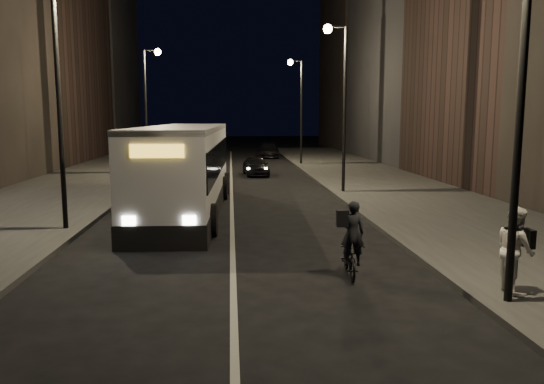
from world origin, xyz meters
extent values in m
plane|color=black|center=(0.00, 0.00, 0.00)|extent=(180.00, 180.00, 0.00)
cube|color=#31312F|center=(8.50, 14.00, 0.08)|extent=(7.00, 70.00, 0.16)
cube|color=#31312F|center=(-8.50, 14.00, 0.08)|extent=(7.00, 70.00, 0.16)
cube|color=black|center=(16.00, 27.50, 10.50)|extent=(8.00, 61.00, 21.00)
cube|color=black|center=(-16.00, 28.50, 11.00)|extent=(8.00, 61.00, 22.00)
cylinder|color=black|center=(5.60, -4.00, 4.16)|extent=(0.16, 0.16, 8.00)
cylinder|color=black|center=(5.60, 12.00, 4.16)|extent=(0.16, 0.16, 8.00)
cube|color=black|center=(5.15, 12.00, 8.16)|extent=(0.90, 0.08, 0.08)
sphere|color=#FFD18C|center=(4.70, 12.00, 8.06)|extent=(0.44, 0.44, 0.44)
cylinder|color=black|center=(5.60, 28.00, 4.16)|extent=(0.16, 0.16, 8.00)
cube|color=black|center=(5.15, 28.00, 8.16)|extent=(0.90, 0.08, 0.08)
sphere|color=#FFD18C|center=(4.70, 28.00, 8.06)|extent=(0.44, 0.44, 0.44)
cylinder|color=black|center=(-5.60, 4.00, 4.16)|extent=(0.16, 0.16, 8.00)
cylinder|color=black|center=(-5.60, 22.00, 4.16)|extent=(0.16, 0.16, 8.00)
cube|color=black|center=(-5.15, 22.00, 8.16)|extent=(0.90, 0.08, 0.08)
sphere|color=#FFD18C|center=(-4.70, 22.00, 8.06)|extent=(0.44, 0.44, 0.44)
cube|color=silver|center=(-1.86, 7.69, 1.73)|extent=(3.19, 13.08, 3.46)
cube|color=black|center=(-1.86, 7.69, 2.22)|extent=(3.26, 12.65, 1.25)
cube|color=silver|center=(-1.86, 7.69, 3.41)|extent=(3.21, 13.08, 0.19)
cube|color=gold|center=(-2.10, 1.20, 2.92)|extent=(1.52, 0.19, 0.38)
cylinder|color=black|center=(-3.38, 3.20, 0.54)|extent=(0.42, 1.10, 1.08)
cylinder|color=black|center=(-0.68, 3.10, 0.54)|extent=(0.42, 1.10, 1.08)
cylinder|color=black|center=(-3.06, 11.86, 0.54)|extent=(0.42, 1.10, 1.08)
cylinder|color=black|center=(-0.36, 11.76, 0.54)|extent=(0.42, 1.10, 1.08)
imported|color=black|center=(2.87, -1.57, 0.44)|extent=(0.70, 1.69, 0.87)
imported|color=black|center=(2.87, -1.77, 1.12)|extent=(0.60, 0.42, 1.59)
imported|color=silver|center=(6.01, -3.43, 1.09)|extent=(0.75, 0.94, 1.85)
imported|color=black|center=(1.63, 20.99, 0.63)|extent=(1.79, 3.83, 1.27)
imported|color=#353638|center=(-3.60, 30.94, 0.65)|extent=(1.80, 4.08, 1.30)
imported|color=black|center=(3.59, 36.44, 0.70)|extent=(2.21, 4.90, 1.39)
camera|label=1|loc=(-0.03, -14.01, 3.90)|focal=35.00mm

